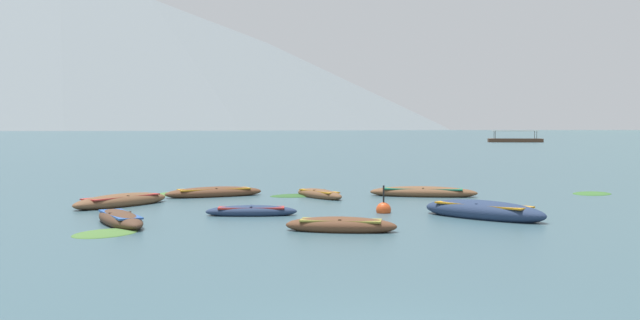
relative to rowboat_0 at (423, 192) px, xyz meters
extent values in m
plane|color=#385660|center=(-2.61, 1478.86, -0.17)|extent=(6000.00, 6000.00, 0.00)
cone|color=#56665B|center=(24.42, 1778.29, 99.50)|extent=(600.15, 600.15, 199.33)
ellipsoid|color=brown|center=(0.00, 0.00, -0.01)|extent=(4.63, 1.75, 0.53)
cube|color=#197A56|center=(0.00, 0.00, 0.15)|extent=(3.34, 1.26, 0.05)
cube|color=brown|center=(0.00, 0.00, 0.20)|extent=(0.18, 0.78, 0.04)
ellipsoid|color=navy|center=(-6.34, -6.94, -0.04)|extent=(3.08, 1.07, 0.42)
cube|color=#B22D28|center=(-6.34, -6.94, 0.09)|extent=(2.21, 0.77, 0.05)
cube|color=navy|center=(-6.34, -6.94, 0.14)|extent=(0.13, 0.55, 0.04)
ellipsoid|color=#4C3323|center=(-9.95, -9.34, -0.01)|extent=(2.77, 3.67, 0.51)
cube|color=#28519E|center=(-9.95, -9.34, 0.14)|extent=(2.00, 2.64, 0.05)
cube|color=#4C3323|center=(-9.95, -9.34, 0.19)|extent=(0.60, 0.41, 0.04)
ellipsoid|color=navy|center=(1.18, -7.31, 0.05)|extent=(4.10, 3.81, 0.72)
cube|color=orange|center=(1.18, -7.31, 0.26)|extent=(2.95, 2.74, 0.05)
cube|color=navy|center=(1.18, -7.31, 0.31)|extent=(0.64, 0.71, 0.04)
ellipsoid|color=brown|center=(-3.33, -10.45, -0.01)|extent=(3.22, 1.27, 0.51)
cube|color=olive|center=(-3.33, -10.45, 0.14)|extent=(2.31, 0.91, 0.05)
cube|color=brown|center=(-3.33, -10.45, 0.19)|extent=(0.14, 0.66, 0.04)
ellipsoid|color=brown|center=(-11.56, -4.24, 0.00)|extent=(3.20, 4.25, 0.57)
cube|color=#B22D28|center=(-11.56, -4.24, 0.18)|extent=(2.30, 3.06, 0.05)
cube|color=brown|center=(-11.56, -4.24, 0.23)|extent=(0.70, 0.47, 0.04)
ellipsoid|color=brown|center=(-8.82, -0.47, -0.01)|extent=(4.22, 2.86, 0.52)
cube|color=orange|center=(-8.82, -0.47, 0.14)|extent=(3.03, 2.06, 0.05)
cube|color=brown|center=(-8.82, -0.47, 0.19)|extent=(0.40, 0.68, 0.04)
ellipsoid|color=brown|center=(-4.37, -0.83, -0.03)|extent=(2.46, 2.94, 0.46)
cube|color=orange|center=(-4.37, -0.83, 0.11)|extent=(1.77, 2.12, 0.05)
cube|color=brown|center=(-4.37, -0.83, 0.16)|extent=(0.49, 0.39, 0.04)
cube|color=#4C3323|center=(30.39, 117.91, 0.10)|extent=(11.08, 5.31, 0.90)
cylinder|color=#4C4742|center=(26.18, 116.81, 1.23)|extent=(0.10, 0.10, 1.80)
cylinder|color=#4C4742|center=(26.53, 119.93, 1.23)|extent=(0.10, 0.10, 1.80)
cylinder|color=#4C4742|center=(34.25, 115.90, 1.23)|extent=(0.10, 0.10, 1.80)
cylinder|color=#4C4742|center=(34.61, 119.02, 1.23)|extent=(0.10, 0.10, 1.80)
cube|color=beige|center=(30.39, 117.91, 2.13)|extent=(9.31, 4.46, 0.12)
sphere|color=#DB4C1E|center=(-1.94, -6.04, -0.06)|extent=(0.51, 0.51, 0.51)
cylinder|color=black|center=(-1.94, -6.04, 0.35)|extent=(0.06, 0.06, 0.83)
ellipsoid|color=#2D5628|center=(-5.38, -0.12, -0.17)|extent=(2.65, 2.18, 0.14)
ellipsoid|color=#477033|center=(-10.50, 0.36, -0.17)|extent=(2.98, 3.02, 0.14)
ellipsoid|color=#477033|center=(-9.76, -11.20, -0.17)|extent=(2.18, 2.45, 0.14)
ellipsoid|color=#38662D|center=(7.51, 1.45, -0.17)|extent=(2.48, 2.63, 0.14)
camera|label=1|loc=(-3.04, -30.43, 2.72)|focal=40.38mm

